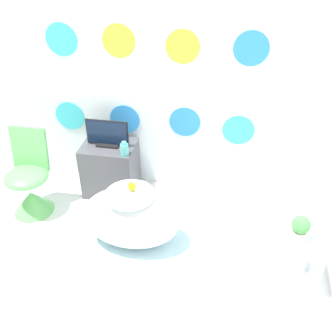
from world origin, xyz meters
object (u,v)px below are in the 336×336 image
vase (124,149)px  potted_plant_left (300,227)px  chair (30,188)px  bathtub (131,217)px  tv (107,135)px

vase → potted_plant_left: vase is taller
chair → vase: (0.88, 0.30, 0.35)m
potted_plant_left → chair: bearing=168.6°
bathtub → potted_plant_left: bearing=-10.0°
chair → bathtub: bearing=-13.1°
chair → potted_plant_left: (2.41, -0.48, 0.32)m
tv → potted_plant_left: 1.97m
chair → potted_plant_left: bearing=-11.4°
bathtub → chair: bearing=166.9°
chair → tv: chair is taller
bathtub → vase: vase is taller
bathtub → tv: bearing=120.0°
chair → tv: size_ratio=1.99×
bathtub → tv: size_ratio=2.04×
bathtub → potted_plant_left: size_ratio=4.13×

